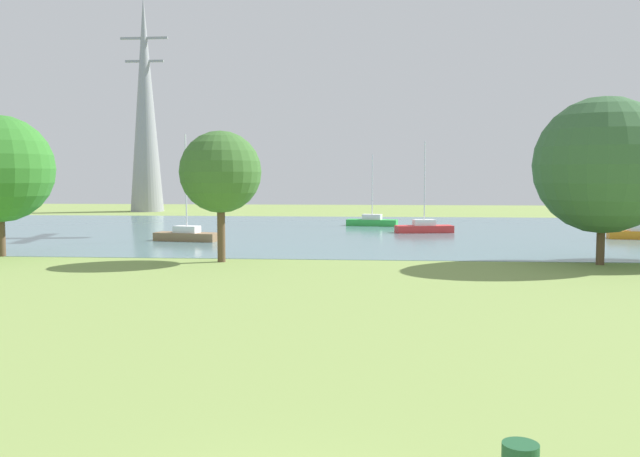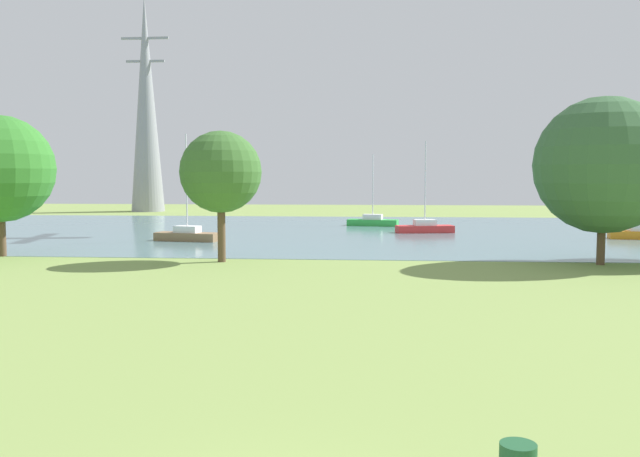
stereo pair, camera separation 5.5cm
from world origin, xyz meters
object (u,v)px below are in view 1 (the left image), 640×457
Objects in this scene: sailboat_red at (424,227)px; sailboat_brown at (187,235)px; electricity_pylon at (145,104)px; tree_east_far at (603,165)px; sailboat_green at (372,221)px; tree_west_near at (221,172)px.

sailboat_brown is at bearing -154.52° from sailboat_red.
sailboat_red is 48.65m from electricity_pylon.
electricity_pylon is (-42.80, 50.72, 8.97)m from tree_east_far.
sailboat_brown is at bearing 157.03° from tree_east_far.
sailboat_green is at bearing 49.45° from sailboat_brown.
tree_east_far reaches higher than tree_west_near.
tree_west_near is (-8.33, -27.47, 4.55)m from sailboat_green.
sailboat_green is 30.10m from tree_east_far.
sailboat_brown reaches higher than sailboat_red.
sailboat_brown is at bearing -130.55° from sailboat_green.
tree_west_near is at bearing -178.58° from tree_east_far.
tree_west_near is at bearing -106.87° from sailboat_green.
sailboat_brown is 19.97m from sailboat_red.
sailboat_brown is 1.07× the size of tree_west_near.
sailboat_green is at bearing 121.11° from sailboat_red.
electricity_pylon is at bearing 141.93° from sailboat_green.
sailboat_red is 0.85× the size of tree_east_far.
sailboat_green is at bearing 114.81° from tree_east_far.
tree_west_near is 0.81× the size of tree_east_far.
sailboat_green is 20.93m from sailboat_brown.
sailboat_red is (4.42, -7.32, 0.01)m from sailboat_green.
sailboat_brown is 28.74m from tree_east_far.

